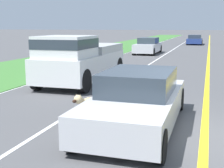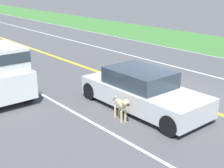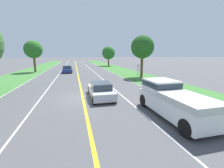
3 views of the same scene
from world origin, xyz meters
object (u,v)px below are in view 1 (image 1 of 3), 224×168
object	(u,v)px
car_trailing_near	(148,46)
car_trailing_mid	(195,40)
ego_car	(137,101)
dog	(86,104)
pickup_truck	(80,59)

from	to	relation	value
car_trailing_near	car_trailing_mid	size ratio (longest dim) A/B	1.09
ego_car	dog	world-z (taller)	ego_car
pickup_truck	car_trailing_mid	size ratio (longest dim) A/B	1.29
dog	car_trailing_mid	world-z (taller)	car_trailing_mid
car_trailing_near	dog	bearing A→B (deg)	96.64
dog	car_trailing_mid	bearing A→B (deg)	-76.75
pickup_truck	car_trailing_mid	bearing A→B (deg)	-96.15
ego_car	pickup_truck	size ratio (longest dim) A/B	0.82
car_trailing_mid	car_trailing_near	bearing A→B (deg)	78.02
pickup_truck	car_trailing_near	xyz separation A→B (m)	(-0.01, -14.96, -0.37)
ego_car	car_trailing_mid	world-z (taller)	ego_car
dog	car_trailing_near	world-z (taller)	car_trailing_near
ego_car	car_trailing_mid	distance (m)	35.22
ego_car	car_trailing_mid	size ratio (longest dim) A/B	1.06
ego_car	pickup_truck	distance (m)	6.11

